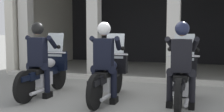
# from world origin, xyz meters

# --- Properties ---
(ground_plane) EXTENTS (80.00, 80.00, 0.00)m
(ground_plane) POSITION_xyz_m (0.00, 3.00, 0.00)
(ground_plane) COLOR gray
(station_building) EXTENTS (8.18, 4.73, 3.46)m
(station_building) POSITION_xyz_m (-0.14, 4.82, 2.14)
(station_building) COLOR black
(station_building) RESTS_ON ground
(kerb_strip) EXTENTS (7.68, 0.24, 0.12)m
(kerb_strip) POSITION_xyz_m (-0.14, 1.96, 0.06)
(kerb_strip) COLOR #B7B5AD
(kerb_strip) RESTS_ON ground
(motorcycle_left) EXTENTS (0.62, 2.04, 1.35)m
(motorcycle_left) POSITION_xyz_m (-1.47, -0.16, 0.50)
(motorcycle_left) COLOR black
(motorcycle_left) RESTS_ON ground
(police_officer_left) EXTENTS (0.63, 0.61, 1.58)m
(police_officer_left) POSITION_xyz_m (-1.47, -0.44, 0.94)
(police_officer_left) COLOR black
(police_officer_left) RESTS_ON ground
(motorcycle_center) EXTENTS (0.62, 2.04, 1.35)m
(motorcycle_center) POSITION_xyz_m (0.00, -0.17, 0.50)
(motorcycle_center) COLOR black
(motorcycle_center) RESTS_ON ground
(police_officer_center) EXTENTS (0.63, 0.61, 1.58)m
(police_officer_center) POSITION_xyz_m (0.00, -0.45, 0.94)
(police_officer_center) COLOR black
(police_officer_center) RESTS_ON ground
(motorcycle_right) EXTENTS (0.62, 2.04, 1.35)m
(motorcycle_right) POSITION_xyz_m (1.47, -0.11, 0.50)
(motorcycle_right) COLOR black
(motorcycle_right) RESTS_ON ground
(police_officer_right) EXTENTS (0.63, 0.61, 1.58)m
(police_officer_right) POSITION_xyz_m (1.47, -0.39, 0.94)
(police_officer_right) COLOR black
(police_officer_right) RESTS_ON ground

